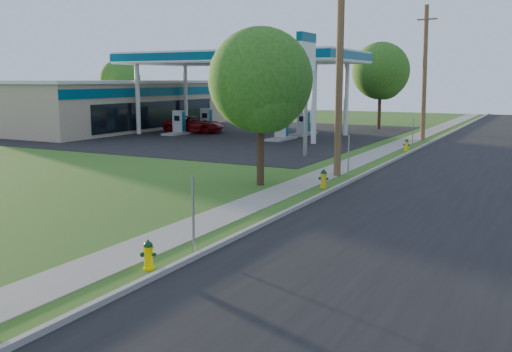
% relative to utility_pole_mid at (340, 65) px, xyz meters
% --- Properties ---
extents(ground_plane, '(140.00, 140.00, 0.00)m').
position_rel_utility_pole_mid_xyz_m(ground_plane, '(0.60, -17.00, -4.95)').
color(ground_plane, '#325721').
rests_on(ground_plane, ground).
extents(road, '(8.00, 120.00, 0.02)m').
position_rel_utility_pole_mid_xyz_m(road, '(5.10, -7.00, -4.94)').
color(road, black).
rests_on(road, ground).
extents(curb, '(0.15, 120.00, 0.15)m').
position_rel_utility_pole_mid_xyz_m(curb, '(1.10, -7.00, -4.88)').
color(curb, gray).
rests_on(curb, ground).
extents(sidewalk, '(1.50, 120.00, 0.03)m').
position_rel_utility_pole_mid_xyz_m(sidewalk, '(-0.65, -7.00, -4.94)').
color(sidewalk, gray).
rests_on(sidewalk, ground).
extents(forecourt, '(26.00, 28.00, 0.02)m').
position_rel_utility_pole_mid_xyz_m(forecourt, '(-15.40, 15.00, -4.94)').
color(forecourt, black).
rests_on(forecourt, ground).
extents(utility_pole_mid, '(1.40, 0.32, 9.80)m').
position_rel_utility_pole_mid_xyz_m(utility_pole_mid, '(0.00, 0.00, 0.00)').
color(utility_pole_mid, brown).
rests_on(utility_pole_mid, ground).
extents(utility_pole_far, '(1.40, 0.32, 9.50)m').
position_rel_utility_pole_mid_xyz_m(utility_pole_far, '(0.00, 18.00, -0.15)').
color(utility_pole_far, brown).
rests_on(utility_pole_far, ground).
extents(sign_post_near, '(0.05, 0.04, 2.00)m').
position_rel_utility_pole_mid_xyz_m(sign_post_near, '(0.85, -12.80, -3.95)').
color(sign_post_near, gray).
rests_on(sign_post_near, ground).
extents(sign_post_mid, '(0.05, 0.04, 2.00)m').
position_rel_utility_pole_mid_xyz_m(sign_post_mid, '(0.85, -1.00, -3.95)').
color(sign_post_mid, gray).
rests_on(sign_post_mid, ground).
extents(sign_post_far, '(0.05, 0.04, 2.00)m').
position_rel_utility_pole_mid_xyz_m(sign_post_far, '(0.85, 11.20, -3.95)').
color(sign_post_far, gray).
rests_on(sign_post_far, ground).
extents(gas_canopy, '(18.18, 9.18, 6.40)m').
position_rel_utility_pole_mid_xyz_m(gas_canopy, '(-13.40, 15.00, 0.94)').
color(gas_canopy, silver).
rests_on(gas_canopy, ground).
extents(fuel_pump_nw, '(1.20, 3.20, 1.90)m').
position_rel_utility_pole_mid_xyz_m(fuel_pump_nw, '(-17.90, 13.00, -4.23)').
color(fuel_pump_nw, gray).
rests_on(fuel_pump_nw, ground).
extents(fuel_pump_ne, '(1.20, 3.20, 1.90)m').
position_rel_utility_pole_mid_xyz_m(fuel_pump_ne, '(-8.90, 13.00, -4.23)').
color(fuel_pump_ne, gray).
rests_on(fuel_pump_ne, ground).
extents(fuel_pump_sw, '(1.20, 3.20, 1.90)m').
position_rel_utility_pole_mid_xyz_m(fuel_pump_sw, '(-17.90, 17.00, -4.23)').
color(fuel_pump_sw, gray).
rests_on(fuel_pump_sw, ground).
extents(fuel_pump_se, '(1.20, 3.20, 1.90)m').
position_rel_utility_pole_mid_xyz_m(fuel_pump_se, '(-8.90, 17.00, -4.23)').
color(fuel_pump_se, gray).
rests_on(fuel_pump_se, ground).
extents(convenience_store, '(10.40, 22.40, 4.25)m').
position_rel_utility_pole_mid_xyz_m(convenience_store, '(-26.38, 15.00, -2.82)').
color(convenience_store, tan).
rests_on(convenience_store, ground).
extents(price_pylon, '(0.34, 2.04, 6.85)m').
position_rel_utility_pole_mid_xyz_m(price_pylon, '(-3.90, 5.50, 0.48)').
color(price_pylon, gray).
rests_on(price_pylon, ground).
extents(tree_verge, '(4.23, 4.23, 6.41)m').
position_rel_utility_pole_mid_xyz_m(tree_verge, '(-1.97, -3.62, -0.83)').
color(tree_verge, '#352416').
rests_on(tree_verge, ground).
extents(tree_lot, '(4.99, 4.99, 7.56)m').
position_rel_utility_pole_mid_xyz_m(tree_lot, '(-5.20, 25.48, -0.08)').
color(tree_lot, '#352416').
rests_on(tree_lot, ground).
extents(tree_back, '(4.29, 4.29, 6.50)m').
position_rel_utility_pole_mid_xyz_m(tree_back, '(-33.11, 23.83, -0.77)').
color(tree_back, '#352416').
rests_on(tree_back, ground).
extents(hydrant_near, '(0.36, 0.32, 0.70)m').
position_rel_utility_pole_mid_xyz_m(hydrant_near, '(0.57, -14.22, -4.61)').
color(hydrant_near, '#FAD600').
rests_on(hydrant_near, ground).
extents(hydrant_mid, '(0.40, 0.36, 0.78)m').
position_rel_utility_pole_mid_xyz_m(hydrant_mid, '(0.51, -3.02, -4.57)').
color(hydrant_mid, gold).
rests_on(hydrant_mid, ground).
extents(hydrant_far, '(0.39, 0.35, 0.77)m').
position_rel_utility_pole_mid_xyz_m(hydrant_far, '(0.65, 10.60, -4.58)').
color(hydrant_far, yellow).
rests_on(hydrant_far, ground).
extents(car_red, '(5.33, 3.19, 1.39)m').
position_rel_utility_pole_mid_xyz_m(car_red, '(-17.58, 14.66, -4.26)').
color(car_red, '#65090B').
rests_on(car_red, ground).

